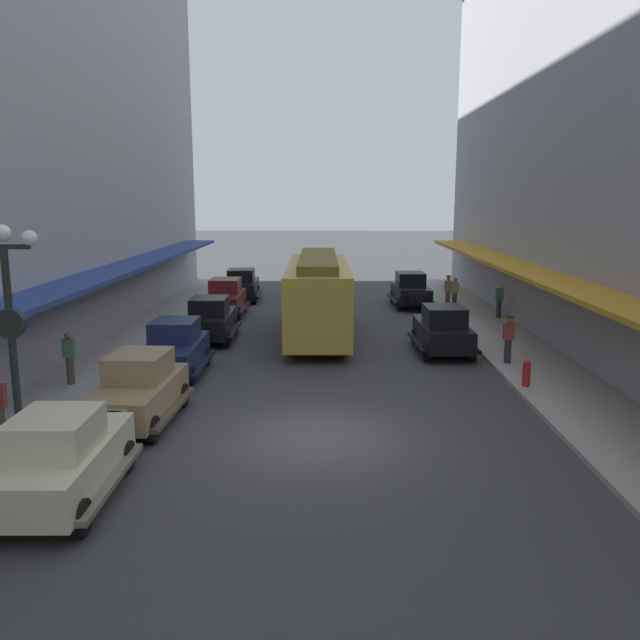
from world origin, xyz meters
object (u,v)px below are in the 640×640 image
Objects in this scene: parked_car_3 at (174,348)px; pedestrian_2 at (455,293)px; parked_car_2 at (137,388)px; parked_car_1 at (225,297)px; parked_car_0 at (61,456)px; lamp_post_with_clock at (12,336)px; parked_car_5 at (411,289)px; fire_hydrant at (526,373)px; pedestrian_0 at (499,300)px; pedestrian_3 at (448,291)px; streetcar at (318,293)px; parked_car_4 at (443,329)px; pedestrian_5 at (508,339)px; pedestrian_1 at (69,358)px; parked_car_6 at (242,284)px; parked_car_7 at (211,318)px.

parked_car_3 is 2.60× the size of pedestrian_2.
parked_car_1 is at bearing 90.65° from parked_car_2.
lamp_post_with_clock reaches higher than parked_car_0.
parked_car_5 is 15.57m from fire_hydrant.
pedestrian_3 reaches higher than pedestrian_0.
lamp_post_with_clock is 24.18m from pedestrian_3.
lamp_post_with_clock is (-6.25, -13.57, 1.08)m from streetcar.
pedestrian_2 is at bearing 76.28° from parked_car_4.
parked_car_0 reaches higher than pedestrian_5.
parked_car_4 is at bearing -39.19° from parked_car_1.
fire_hydrant is at bearing 24.98° from lamp_post_with_clock.
parked_car_3 is at bearing 171.95° from fire_hydrant.
pedestrian_3 is at bearing 45.09° from streetcar.
pedestrian_5 is at bearing 34.03° from lamp_post_with_clock.
parked_car_2 and parked_car_3 have the same top height.
pedestrian_1 is (-2.82, -12.55, 0.05)m from parked_car_1.
parked_car_1 is at bearing 90.28° from parked_car_3.
lamp_post_with_clock is 22.99m from pedestrian_0.
lamp_post_with_clock is (-1.73, -23.33, 2.04)m from parked_car_6.
pedestrian_1 is at bearing -158.79° from parked_car_4.
parked_car_7 is at bearing 147.74° from fire_hydrant.
pedestrian_0 is at bearing 59.72° from parked_car_4.
parked_car_5 is 2.62× the size of pedestrian_2.
pedestrian_0 is at bearing 49.44° from lamp_post_with_clock.
parked_car_3 is 16.90m from parked_car_5.
streetcar is at bearing 52.21° from parked_car_3.
pedestrian_3 is (11.15, 7.47, 0.07)m from parked_car_7.
pedestrian_3 is at bearing 78.47° from parked_car_4.
parked_car_4 is 10.64m from parked_car_5.
parked_car_0 is 0.99× the size of parked_car_5.
streetcar reaches higher than pedestrian_0.
pedestrian_5 is at bearing -90.14° from pedestrian_3.
parked_car_4 is 5.23× the size of fire_hydrant.
pedestrian_3 is at bearing 45.06° from pedestrian_1.
parked_car_4 is at bearing -120.28° from pedestrian_0.
parked_car_5 reaches higher than pedestrian_2.
parked_car_6 is 18.41m from pedestrian_5.
parked_car_0 and parked_car_1 have the same top height.
parked_car_3 and parked_car_4 have the same top height.
pedestrian_2 is (11.70, 1.16, 0.05)m from parked_car_1.
parked_car_3 reaches higher than pedestrian_2.
parked_car_1 is 0.44× the size of streetcar.
parked_car_3 is 0.83× the size of lamp_post_with_clock.
parked_car_4 is 2.57× the size of pedestrian_5.
pedestrian_0 reaches higher than fire_hydrant.
fire_hydrant is 14.06m from pedestrian_1.
parked_car_1 is 6.94m from streetcar.
parked_car_2 is 20.76m from parked_car_5.
lamp_post_with_clock reaches higher than parked_car_6.
pedestrian_3 is at bearing 62.28° from parked_car_0.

